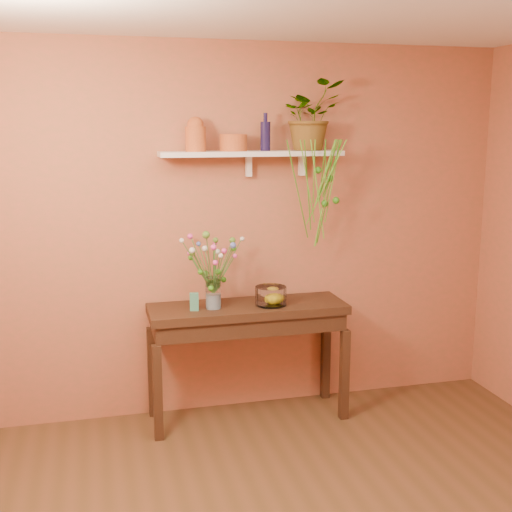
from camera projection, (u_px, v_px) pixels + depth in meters
room at (341, 300)px, 2.93m from camera, size 4.04×4.04×2.70m
sideboard at (248, 322)px, 4.71m from camera, size 1.41×0.45×0.86m
wall_shelf at (253, 154)px, 4.62m from camera, size 1.30×0.24×0.19m
terracotta_jug at (196, 135)px, 4.48m from camera, size 0.14×0.14×0.23m
terracotta_pot at (233, 143)px, 4.58m from camera, size 0.25×0.25×0.12m
blue_bottle at (265, 135)px, 4.60m from camera, size 0.08×0.08×0.26m
spider_plant at (310, 115)px, 4.68m from camera, size 0.52×0.48×0.49m
plant_fronds at (324, 184)px, 4.65m from camera, size 0.43×0.34×0.77m
glass_vase at (213, 295)px, 4.58m from camera, size 0.11×0.11×0.22m
bouquet at (211, 256)px, 4.52m from camera, size 0.49×0.38×0.46m
glass_bowl at (271, 296)px, 4.68m from camera, size 0.22×0.22×0.13m
lemon at (273, 298)px, 4.70m from camera, size 0.09×0.09×0.09m
carton at (194, 302)px, 4.54m from camera, size 0.07×0.05×0.12m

